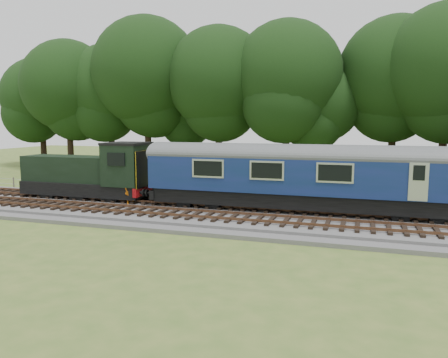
% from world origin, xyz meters
% --- Properties ---
extents(ground, '(120.00, 120.00, 0.00)m').
position_xyz_m(ground, '(0.00, 0.00, 0.00)').
color(ground, '#456726').
rests_on(ground, ground).
extents(ballast, '(70.00, 7.00, 0.35)m').
position_xyz_m(ballast, '(0.00, 0.00, 0.17)').
color(ballast, '#4C4C4F').
rests_on(ballast, ground).
extents(track_north, '(67.20, 2.40, 0.21)m').
position_xyz_m(track_north, '(0.00, 1.40, 0.42)').
color(track_north, black).
rests_on(track_north, ballast).
extents(track_south, '(67.20, 2.40, 0.21)m').
position_xyz_m(track_south, '(0.00, -1.60, 0.42)').
color(track_south, black).
rests_on(track_south, ballast).
extents(fence, '(64.00, 0.12, 1.00)m').
position_xyz_m(fence, '(0.00, 4.50, 0.00)').
color(fence, '#6B6054').
rests_on(fence, ground).
extents(tree_line, '(70.00, 8.00, 18.00)m').
position_xyz_m(tree_line, '(0.00, 22.00, 0.00)').
color(tree_line, black).
rests_on(tree_line, ground).
extents(dmu_railcar, '(18.05, 2.86, 3.88)m').
position_xyz_m(dmu_railcar, '(5.37, 1.40, 2.61)').
color(dmu_railcar, black).
rests_on(dmu_railcar, ground).
extents(shunter_loco, '(8.91, 2.60, 3.38)m').
position_xyz_m(shunter_loco, '(-8.56, 1.40, 1.97)').
color(shunter_loco, black).
rests_on(shunter_loco, ground).
extents(worker, '(0.85, 0.79, 1.94)m').
position_xyz_m(worker, '(-5.06, 0.39, 1.32)').
color(worker, orange).
rests_on(worker, ballast).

